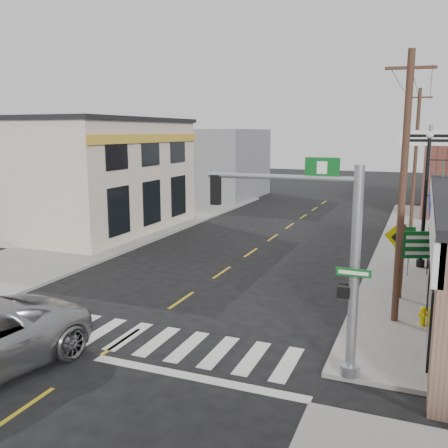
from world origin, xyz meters
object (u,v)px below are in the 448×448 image
at_px(dance_center_sign, 429,155).
at_px(utility_pole_far, 415,157).
at_px(traffic_signal_pole, 329,247).
at_px(guide_sign, 422,252).
at_px(fire_hydrant, 423,315).
at_px(utility_pole_near, 403,188).
at_px(lamp_post, 427,190).

distance_m(dance_center_sign, utility_pole_far, 5.52).
height_order(traffic_signal_pole, guide_sign, traffic_signal_pole).
relative_size(traffic_signal_pole, fire_hydrant, 8.83).
bearing_deg(guide_sign, utility_pole_near, -127.01).
xyz_separation_m(traffic_signal_pole, guide_sign, (2.17, 6.70, -1.46)).
distance_m(guide_sign, utility_pole_far, 15.51).
bearing_deg(utility_pole_near, dance_center_sign, 79.07).
distance_m(fire_hydrant, utility_pole_far, 18.25).
height_order(traffic_signal_pole, utility_pole_far, utility_pole_far).
height_order(dance_center_sign, utility_pole_near, utility_pole_near).
height_order(fire_hydrant, utility_pole_far, utility_pole_far).
xyz_separation_m(guide_sign, utility_pole_near, (-0.70, -2.38, 2.55)).
distance_m(guide_sign, utility_pole_near, 3.56).
relative_size(fire_hydrant, dance_center_sign, 0.10).
relative_size(utility_pole_near, utility_pole_far, 0.97).
relative_size(traffic_signal_pole, utility_pole_near, 0.64).
height_order(utility_pole_near, utility_pole_far, utility_pole_far).
xyz_separation_m(guide_sign, dance_center_sign, (0.05, 9.81, 3.07)).
bearing_deg(utility_pole_far, fire_hydrant, -92.33).
height_order(guide_sign, utility_pole_near, utility_pole_near).
relative_size(guide_sign, utility_pole_near, 0.33).
distance_m(dance_center_sign, utility_pole_near, 12.22).
relative_size(dance_center_sign, utility_pole_near, 0.76).
height_order(fire_hydrant, utility_pole_near, utility_pole_near).
relative_size(fire_hydrant, utility_pole_near, 0.07).
height_order(traffic_signal_pole, lamp_post, lamp_post).
xyz_separation_m(guide_sign, lamp_post, (0.06, 4.93, 1.72)).
bearing_deg(utility_pole_near, lamp_post, 76.64).
distance_m(lamp_post, utility_pole_near, 7.40).
relative_size(guide_sign, dance_center_sign, 0.43).
distance_m(traffic_signal_pole, guide_sign, 7.20).
xyz_separation_m(lamp_post, dance_center_sign, (-0.01, 4.87, 1.35)).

